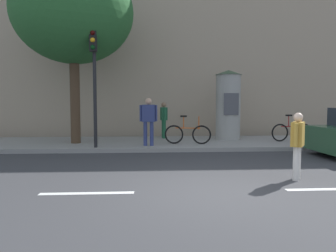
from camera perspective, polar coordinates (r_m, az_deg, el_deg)
ground_plane at (r=6.58m, az=7.52°, el=-11.22°), size 80.00×80.00×0.00m
sidewalk_curb at (r=13.38m, az=1.78°, el=-2.98°), size 36.00×4.00×0.15m
lane_markings at (r=6.58m, az=7.52°, el=-11.19°), size 25.80×0.16×0.01m
building_backdrop at (r=18.54m, az=0.35°, el=14.17°), size 36.00×5.00×9.92m
traffic_light at (r=11.66m, az=-12.77°, el=9.73°), size 0.24×0.45×4.05m
poster_column at (r=14.22m, az=10.43°, el=3.71°), size 1.14×1.14×2.95m
street_tree at (r=13.61m, az=-16.18°, el=18.44°), size 4.56×4.56×6.94m
pedestrian_in_light_jacket at (r=7.87m, az=21.63°, el=-2.43°), size 0.44×0.54×1.51m
pedestrian_near_pole at (r=14.42m, az=-0.74°, el=1.48°), size 0.31×0.56×1.58m
pedestrian_tallest at (r=11.95m, az=-3.42°, el=1.56°), size 0.65×0.39×1.74m
bicycle_leaning at (r=12.45m, az=3.45°, el=-1.37°), size 1.75×0.37×1.09m
bicycle_upright at (r=14.23m, az=20.78°, el=-0.94°), size 1.77×0.23×1.09m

